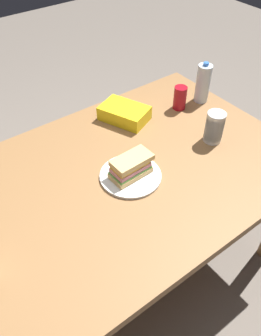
# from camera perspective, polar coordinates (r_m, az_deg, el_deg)

# --- Properties ---
(ground_plane) EXTENTS (8.00, 8.00, 0.00)m
(ground_plane) POSITION_cam_1_polar(r_m,az_deg,el_deg) (2.01, -2.96, -16.69)
(ground_plane) COLOR #70665B
(dining_table) EXTENTS (1.70, 1.01, 0.72)m
(dining_table) POSITION_cam_1_polar(r_m,az_deg,el_deg) (1.49, -3.85, -4.28)
(dining_table) COLOR olive
(dining_table) RESTS_ON ground_plane
(paper_plate) EXTENTS (0.26, 0.26, 0.01)m
(paper_plate) POSITION_cam_1_polar(r_m,az_deg,el_deg) (1.44, 0.00, -1.27)
(paper_plate) COLOR white
(paper_plate) RESTS_ON dining_table
(sandwich) EXTENTS (0.19, 0.10, 0.08)m
(sandwich) POSITION_cam_1_polar(r_m,az_deg,el_deg) (1.41, 0.07, 0.19)
(sandwich) COLOR #DBB26B
(sandwich) RESTS_ON paper_plate
(soda_can_red) EXTENTS (0.07, 0.07, 0.12)m
(soda_can_red) POSITION_cam_1_polar(r_m,az_deg,el_deg) (1.82, 8.14, 11.37)
(soda_can_red) COLOR maroon
(soda_can_red) RESTS_ON dining_table
(chip_bag) EXTENTS (0.23, 0.27, 0.07)m
(chip_bag) POSITION_cam_1_polar(r_m,az_deg,el_deg) (1.73, -1.01, 9.01)
(chip_bag) COLOR yellow
(chip_bag) RESTS_ON dining_table
(water_bottle_tall) EXTENTS (0.07, 0.07, 0.22)m
(water_bottle_tall) POSITION_cam_1_polar(r_m,az_deg,el_deg) (1.88, 11.85, 13.49)
(water_bottle_tall) COLOR silver
(water_bottle_tall) RESTS_ON dining_table
(plastic_cup_stack) EXTENTS (0.08, 0.08, 0.15)m
(plastic_cup_stack) POSITION_cam_1_polar(r_m,az_deg,el_deg) (1.62, 13.65, 6.56)
(plastic_cup_stack) COLOR silver
(plastic_cup_stack) RESTS_ON dining_table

